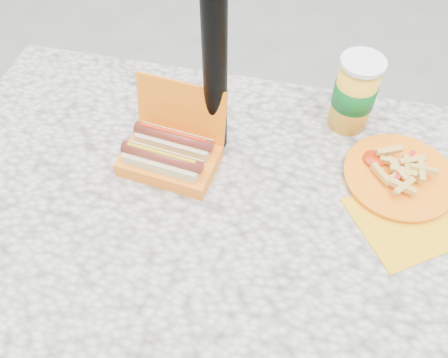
% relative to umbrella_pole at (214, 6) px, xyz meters
% --- Properties ---
extents(ground, '(60.00, 60.00, 0.00)m').
position_rel_umbrella_pole_xyz_m(ground, '(0.00, -0.16, -1.10)').
color(ground, slate).
extents(picnic_table, '(1.20, 0.80, 0.75)m').
position_rel_umbrella_pole_xyz_m(picnic_table, '(0.00, -0.16, -0.46)').
color(picnic_table, beige).
rests_on(picnic_table, ground).
extents(umbrella_pole, '(0.05, 0.05, 2.20)m').
position_rel_umbrella_pole_xyz_m(umbrella_pole, '(0.00, 0.00, 0.00)').
color(umbrella_pole, black).
rests_on(umbrella_pole, ground).
extents(hotdog_box, '(0.22, 0.19, 0.17)m').
position_rel_umbrella_pole_xyz_m(hotdog_box, '(-0.08, -0.09, -0.31)').
color(hotdog_box, orange).
rests_on(hotdog_box, picnic_table).
extents(fries_plate, '(0.26, 0.36, 0.05)m').
position_rel_umbrella_pole_xyz_m(fries_plate, '(0.41, -0.03, -0.34)').
color(fries_plate, '#E6A80E').
rests_on(fries_plate, picnic_table).
extents(soda_cup, '(0.10, 0.10, 0.18)m').
position_rel_umbrella_pole_xyz_m(soda_cup, '(0.29, 0.13, -0.26)').
color(soda_cup, yellow).
rests_on(soda_cup, picnic_table).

